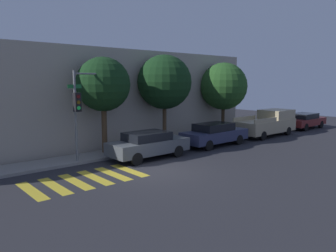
# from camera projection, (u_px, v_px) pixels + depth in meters

# --- Properties ---
(ground_plane) EXTENTS (60.00, 60.00, 0.00)m
(ground_plane) POSITION_uv_depth(u_px,v_px,m) (153.00, 171.00, 14.80)
(ground_plane) COLOR #28282D
(sidewalk) EXTENTS (26.00, 1.83, 0.14)m
(sidewalk) POSITION_uv_depth(u_px,v_px,m) (106.00, 154.00, 17.88)
(sidewalk) COLOR gray
(sidewalk) RESTS_ON ground
(building_row) EXTENTS (26.00, 6.00, 5.97)m
(building_row) POSITION_uv_depth(u_px,v_px,m) (70.00, 98.00, 20.72)
(building_row) COLOR #A89E8E
(building_row) RESTS_ON ground
(crosswalk) EXTENTS (4.78, 2.60, 0.00)m
(crosswalk) POSITION_uv_depth(u_px,v_px,m) (85.00, 180.00, 13.51)
(crosswalk) COLOR gold
(crosswalk) RESTS_ON ground
(traffic_light_pole) EXTENTS (2.27, 0.56, 4.55)m
(traffic_light_pole) POSITION_uv_depth(u_px,v_px,m) (84.00, 99.00, 15.89)
(traffic_light_pole) COLOR slate
(traffic_light_pole) RESTS_ON ground
(sedan_near_corner) EXTENTS (4.36, 1.80, 1.41)m
(sedan_near_corner) POSITION_uv_depth(u_px,v_px,m) (148.00, 144.00, 17.15)
(sedan_near_corner) COLOR #4C5156
(sedan_near_corner) RESTS_ON ground
(sedan_middle) EXTENTS (4.63, 1.78, 1.43)m
(sedan_middle) POSITION_uv_depth(u_px,v_px,m) (214.00, 134.00, 20.54)
(sedan_middle) COLOR #2D3351
(sedan_middle) RESTS_ON ground
(pickup_truck) EXTENTS (5.33, 2.04, 1.89)m
(pickup_truck) POSITION_uv_depth(u_px,v_px,m) (268.00, 123.00, 24.38)
(pickup_truck) COLOR tan
(pickup_truck) RESTS_ON ground
(sedan_far_end) EXTENTS (4.47, 1.82, 1.32)m
(sedan_far_end) POSITION_uv_depth(u_px,v_px,m) (304.00, 120.00, 28.09)
(sedan_far_end) COLOR maroon
(sedan_far_end) RESTS_ON ground
(tree_near_corner) EXTENTS (2.93, 2.93, 5.34)m
(tree_near_corner) POSITION_uv_depth(u_px,v_px,m) (103.00, 85.00, 17.62)
(tree_near_corner) COLOR #4C3823
(tree_near_corner) RESTS_ON ground
(tree_midblock) EXTENTS (3.39, 3.39, 5.68)m
(tree_midblock) POSITION_uv_depth(u_px,v_px,m) (164.00, 82.00, 20.41)
(tree_midblock) COLOR #4C3823
(tree_midblock) RESTS_ON ground
(tree_far_end) EXTENTS (3.48, 3.48, 5.41)m
(tree_far_end) POSITION_uv_depth(u_px,v_px,m) (224.00, 86.00, 24.17)
(tree_far_end) COLOR #42301E
(tree_far_end) RESTS_ON ground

